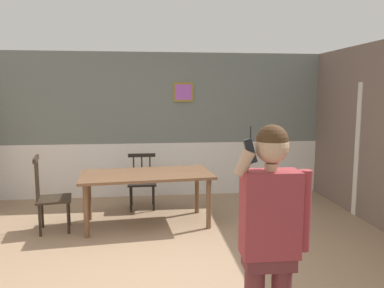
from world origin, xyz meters
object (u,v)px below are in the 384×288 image
chair_by_doorway (142,181)px  chair_near_window (51,197)px  person_figure (271,232)px  dining_table (146,179)px

chair_by_doorway → chair_near_window: bearing=37.6°
chair_by_doorway → person_figure: size_ratio=0.52×
dining_table → chair_by_doorway: size_ratio=2.20×
chair_near_window → dining_table: bearing=85.9°
dining_table → person_figure: person_figure is taller
person_figure → chair_near_window: bearing=-52.5°
dining_table → chair_by_doorway: 0.89m
dining_table → person_figure: 3.23m
chair_near_window → chair_by_doorway: size_ratio=1.19×
chair_near_window → chair_by_doorway: (1.25, 0.99, -0.05)m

